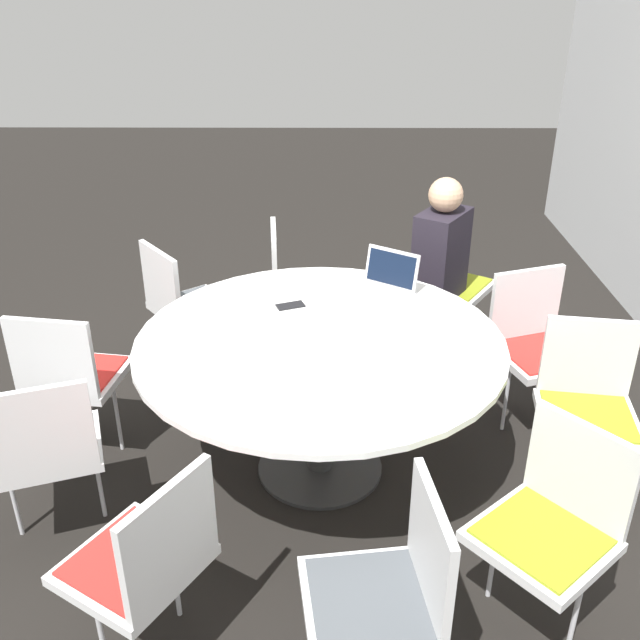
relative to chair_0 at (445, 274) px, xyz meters
name	(u,v)px	position (x,y,z in m)	size (l,w,h in m)	color
ground_plane	(320,468)	(1.32, -0.79, -0.50)	(16.00, 16.00, 0.00)	black
conference_table	(320,359)	(1.32, -0.79, 0.14)	(1.70, 1.70, 0.75)	#333333
chair_0	(445,274)	(0.00, 0.00, 0.00)	(0.60, 0.59, 0.85)	silver
chair_1	(295,280)	(0.09, -0.95, 0.00)	(0.47, 0.45, 0.85)	silver
chair_2	(183,300)	(0.39, -1.61, 0.00)	(0.61, 0.60, 0.85)	silver
chair_3	(69,371)	(1.20, -2.02, 0.00)	(0.48, 0.50, 0.85)	silver
chair_4	(45,444)	(1.79, -1.93, 0.00)	(0.54, 0.55, 0.85)	silver
chair_5	(146,556)	(2.41, -1.37, 0.00)	(0.59, 0.59, 0.85)	silver
chair_6	(389,587)	(2.53, -0.56, 0.00)	(0.49, 0.47, 0.85)	silver
chair_7	(554,517)	(2.21, 0.07, 0.00)	(0.61, 0.61, 0.85)	silver
chair_8	(588,399)	(1.43, 0.44, 0.00)	(0.48, 0.50, 0.85)	silver
chair_9	(536,338)	(0.85, 0.36, 0.00)	(0.54, 0.55, 0.85)	silver
person_0	(443,260)	(0.25, -0.06, 0.20)	(0.42, 0.38, 1.20)	#231E28
laptop	(386,283)	(0.81, -0.45, 0.30)	(0.37, 0.38, 0.21)	silver
cell_phone	(290,306)	(0.97, -0.94, 0.25)	(0.12, 0.16, 0.01)	black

